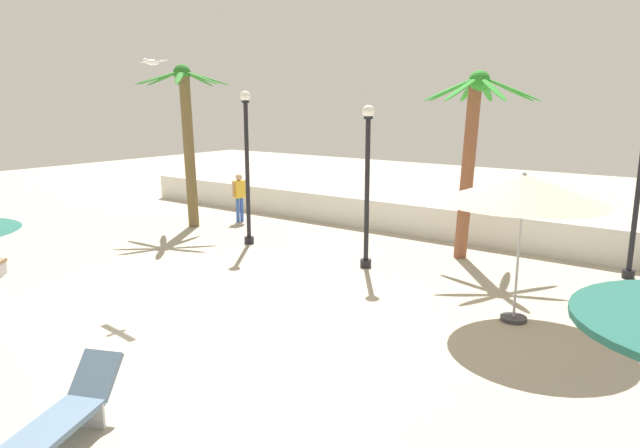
# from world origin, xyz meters

# --- Properties ---
(ground_plane) EXTENTS (56.00, 56.00, 0.00)m
(ground_plane) POSITION_xyz_m (0.00, 0.00, 0.00)
(ground_plane) COLOR #B2A893
(boundary_wall) EXTENTS (25.20, 0.30, 0.96)m
(boundary_wall) POSITION_xyz_m (0.00, 8.65, 0.48)
(boundary_wall) COLOR silver
(boundary_wall) RESTS_ON ground_plane
(patio_umbrella_3) EXTENTS (3.01, 3.01, 2.83)m
(patio_umbrella_3) POSITION_xyz_m (4.27, 3.45, 2.52)
(patio_umbrella_3) COLOR #333338
(patio_umbrella_3) RESTS_ON ground_plane
(palm_tree_0) EXTENTS (2.94, 2.94, 5.23)m
(palm_tree_0) POSITION_xyz_m (-7.15, 5.43, 3.31)
(palm_tree_0) COLOR brown
(palm_tree_0) RESTS_ON ground_plane
(palm_tree_1) EXTENTS (3.03, 3.04, 4.83)m
(palm_tree_1) POSITION_xyz_m (1.79, 7.08, 3.10)
(palm_tree_1) COLOR brown
(palm_tree_1) RESTS_ON ground_plane
(lamp_post_0) EXTENTS (0.30, 0.30, 3.99)m
(lamp_post_0) POSITION_xyz_m (0.11, 4.80, 2.18)
(lamp_post_0) COLOR black
(lamp_post_0) RESTS_ON ground_plane
(lamp_post_1) EXTENTS (0.30, 0.30, 4.36)m
(lamp_post_1) POSITION_xyz_m (-3.92, 4.83, 2.36)
(lamp_post_1) COLOR black
(lamp_post_1) RESTS_ON ground_plane
(lounge_chair_1) EXTENTS (1.26, 1.95, 0.84)m
(lounge_chair_1) POSITION_xyz_m (1.22, -3.79, 0.39)
(lounge_chair_1) COLOR #B7B7BC
(lounge_chair_1) RESTS_ON ground_plane
(guest_0) EXTENTS (0.32, 0.55, 1.66)m
(guest_0) POSITION_xyz_m (-6.32, 6.90, 1.00)
(guest_0) COLOR #3359B2
(guest_0) RESTS_ON ground_plane
(seagull_0) EXTENTS (1.07, 0.38, 0.14)m
(seagull_0) POSITION_xyz_m (-3.01, 1.05, 4.90)
(seagull_0) COLOR white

